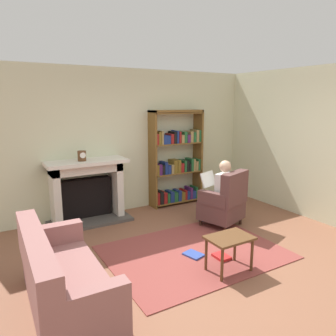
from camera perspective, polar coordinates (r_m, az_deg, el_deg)
ground at (r=4.48m, az=6.95°, el=-16.20°), size 14.00×14.00×0.00m
back_wall at (r=6.22m, az=-7.13°, el=4.81°), size 5.60×0.10×2.70m
side_wall_right at (r=6.75m, az=18.88°, el=4.81°), size 0.10×5.20×2.70m
area_rug at (r=4.69m, az=4.66°, el=-14.71°), size 2.40×1.80×0.01m
fireplace at (r=5.83m, az=-14.30°, el=-3.60°), size 1.41×0.64×1.11m
mantel_clock at (r=5.58m, az=-15.11°, el=2.09°), size 0.14×0.14×0.17m
bookshelf at (r=6.54m, az=1.54°, el=1.34°), size 1.12×0.32×1.93m
armchair_reading at (r=5.52m, az=10.10°, el=-6.02°), size 0.81×0.79×0.97m
seated_reader at (r=5.52m, az=9.12°, el=-3.85°), size 0.48×0.59×1.14m
sofa_floral at (r=3.57m, az=-18.48°, el=-18.67°), size 0.75×1.71×0.85m
side_table at (r=4.13m, az=10.90°, el=-12.87°), size 0.56×0.39×0.46m
scattered_books at (r=4.57m, az=7.25°, el=-15.24°), size 0.51×0.52×0.04m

